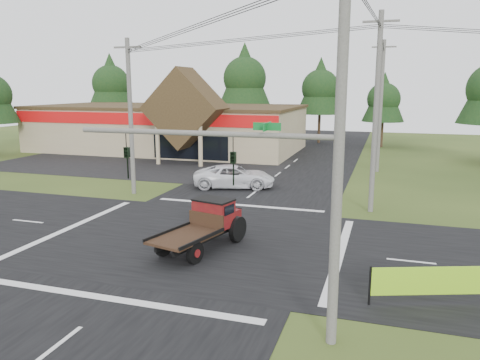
% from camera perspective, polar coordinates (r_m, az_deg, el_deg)
% --- Properties ---
extents(ground, '(120.00, 120.00, 0.00)m').
position_cam_1_polar(ground, '(23.20, -5.54, -7.19)').
color(ground, '#2C3F16').
rests_on(ground, ground).
extents(road_ns, '(12.00, 120.00, 0.02)m').
position_cam_1_polar(road_ns, '(23.19, -5.54, -7.17)').
color(road_ns, black).
rests_on(road_ns, ground).
extents(road_ew, '(120.00, 12.00, 0.02)m').
position_cam_1_polar(road_ew, '(23.19, -5.54, -7.17)').
color(road_ew, black).
rests_on(road_ew, ground).
extents(parking_apron, '(28.00, 14.00, 0.02)m').
position_cam_1_polar(parking_apron, '(45.90, -12.37, 1.86)').
color(parking_apron, black).
rests_on(parking_apron, ground).
extents(cvs_building, '(30.40, 18.20, 9.19)m').
position_cam_1_polar(cvs_building, '(55.63, -8.60, 6.48)').
color(cvs_building, tan).
rests_on(cvs_building, ground).
extents(traffic_signal_mast, '(8.12, 0.24, 7.00)m').
position_cam_1_polar(traffic_signal_mast, '(13.35, 4.54, -1.35)').
color(traffic_signal_mast, '#595651').
rests_on(traffic_signal_mast, ground).
extents(utility_pole_nr, '(2.00, 0.30, 11.00)m').
position_cam_1_polar(utility_pole_nr, '(12.87, 11.95, 3.46)').
color(utility_pole_nr, '#595651').
rests_on(utility_pole_nr, ground).
extents(utility_pole_nw, '(2.00, 0.30, 10.50)m').
position_cam_1_polar(utility_pole_nw, '(32.85, -13.20, 7.61)').
color(utility_pole_nw, '#595651').
rests_on(utility_pole_nw, ground).
extents(utility_pole_ne, '(2.00, 0.30, 11.50)m').
position_cam_1_polar(utility_pole_ne, '(28.24, 16.23, 7.92)').
color(utility_pole_ne, '#595651').
rests_on(utility_pole_ne, ground).
extents(utility_pole_n, '(2.00, 0.30, 11.20)m').
position_cam_1_polar(utility_pole_n, '(42.23, 16.77, 8.67)').
color(utility_pole_n, '#595651').
rests_on(utility_pole_n, ground).
extents(tree_row_a, '(6.72, 6.72, 12.12)m').
position_cam_1_polar(tree_row_a, '(71.58, -15.49, 11.48)').
color(tree_row_a, '#332316').
rests_on(tree_row_a, ground).
extents(tree_row_b, '(5.60, 5.60, 10.10)m').
position_cam_1_polar(tree_row_b, '(68.51, -7.34, 10.69)').
color(tree_row_b, '#332316').
rests_on(tree_row_b, ground).
extents(tree_row_c, '(7.28, 7.28, 13.13)m').
position_cam_1_polar(tree_row_c, '(64.01, 0.58, 12.55)').
color(tree_row_c, '#332316').
rests_on(tree_row_c, ground).
extents(tree_row_d, '(6.16, 6.16, 11.11)m').
position_cam_1_polar(tree_row_d, '(62.81, 9.78, 11.19)').
color(tree_row_d, '#332316').
rests_on(tree_row_d, ground).
extents(tree_row_e, '(5.04, 5.04, 9.09)m').
position_cam_1_polar(tree_row_e, '(60.21, 17.13, 9.58)').
color(tree_row_e, '#332316').
rests_on(tree_row_e, ground).
extents(antique_flatbed_truck, '(3.28, 5.62, 2.21)m').
position_cam_1_polar(antique_flatbed_truck, '(21.42, -4.86, -5.66)').
color(antique_flatbed_truck, '#580C12').
rests_on(antique_flatbed_truck, ground).
extents(roadside_banner, '(3.91, 1.50, 1.40)m').
position_cam_1_polar(roadside_banner, '(17.54, 21.94, -11.79)').
color(roadside_banner, '#8ED31C').
rests_on(roadside_banner, ground).
extents(white_pickup, '(6.44, 4.19, 1.65)m').
position_cam_1_polar(white_pickup, '(34.53, -0.70, 0.43)').
color(white_pickup, white).
rests_on(white_pickup, ground).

